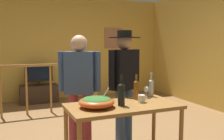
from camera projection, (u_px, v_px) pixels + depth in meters
The scene contains 16 objects.
ground_plane at pixel (108, 135), 4.04m from camera, with size 7.98×7.98×0.00m, color olive.
back_wall at pixel (64, 48), 6.71m from camera, with size 5.56×0.10×2.66m, color gold.
side_wall_right at pixel (205, 48), 5.82m from camera, with size 0.10×4.61×2.66m, color gold.
framed_picture at pixel (113, 38), 7.17m from camera, with size 0.53×0.03×0.57m, color #A16C52.
stair_railing at pixel (49, 81), 5.28m from camera, with size 2.99×0.10×1.08m.
tv_console at pixel (39, 94), 6.23m from camera, with size 0.90×0.40×0.43m, color #38281E.
flat_screen_tv at pixel (39, 74), 6.15m from camera, with size 0.65×0.12×0.46m.
serving_table at pixel (123, 112), 2.94m from camera, with size 1.29×0.66×0.75m.
salad_bowl at pixel (97, 101), 2.79m from camera, with size 0.40×0.40×0.21m.
wine_glass at pixel (146, 90), 3.28m from camera, with size 0.07×0.07×0.15m.
wine_bottle_clear at pixel (151, 87), 3.37m from camera, with size 0.06×0.06×0.32m.
wine_bottle_dark at pixel (121, 93), 2.86m from camera, with size 0.08×0.08×0.35m.
wine_bottle_amber at pixel (136, 89), 3.19m from camera, with size 0.07×0.07×0.32m.
mug_white at pixel (142, 99), 3.03m from camera, with size 0.12×0.09×0.09m.
person_standing_left at pixel (80, 84), 3.39m from camera, with size 0.52×0.36×1.56m.
person_standing_right at pixel (124, 76), 3.64m from camera, with size 0.57×0.45×1.64m.
Camera 1 is at (-1.47, -3.62, 1.46)m, focal length 40.73 mm.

